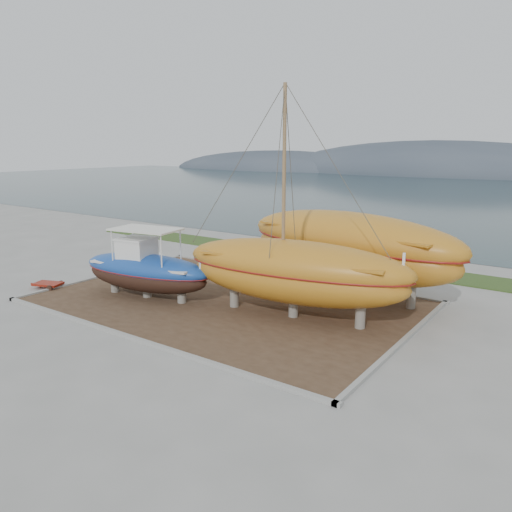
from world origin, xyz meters
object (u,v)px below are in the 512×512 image
Objects in this scene: blue_caique at (146,263)px; red_trailer at (48,285)px; white_dinghy at (152,263)px; orange_bare_hull at (348,254)px; orange_sailboat at (295,205)px.

red_trailer is (-5.85, -1.92, -1.70)m from blue_caique.
white_dinghy is 2.00× the size of red_trailer.
white_dinghy is at bearing -154.39° from orange_bare_hull.
red_trailer is (-13.59, -3.70, -5.04)m from orange_sailboat.
orange_sailboat is at bearing 3.85° from blue_caique.
blue_caique is at bearing -22.49° from white_dinghy.
white_dinghy is 0.35× the size of orange_bare_hull.
orange_sailboat is 14.96m from red_trailer.
orange_bare_hull is (8.10, 6.70, 0.30)m from blue_caique.
red_trailer is at bearing -138.68° from orange_bare_hull.
blue_caique is at bearing -130.82° from orange_bare_hull.
blue_caique reaches higher than white_dinghy.
orange_bare_hull is 16.52m from red_trailer.
orange_bare_hull is at bearing 39.87° from white_dinghy.
blue_caique is at bearing -174.54° from orange_sailboat.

